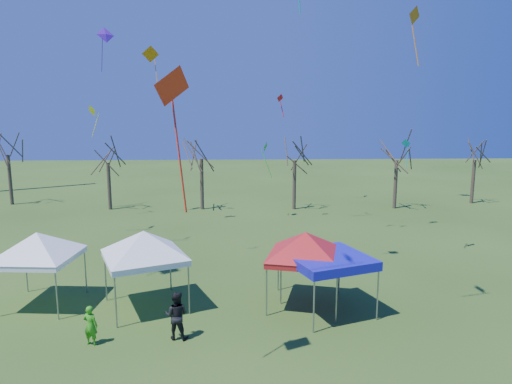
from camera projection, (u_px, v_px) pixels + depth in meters
ground at (218, 337)px, 17.87m from camera, size 140.00×140.00×0.00m
tree_0 at (6, 137)px, 42.82m from camera, size 3.83×3.83×8.44m
tree_1 at (107, 146)px, 40.69m from camera, size 3.42×3.42×7.54m
tree_2 at (201, 140)px, 40.70m from camera, size 3.71×3.71×8.18m
tree_3 at (295, 143)px, 40.78m from camera, size 3.59×3.59×7.91m
tree_4 at (398, 143)px, 41.14m from camera, size 3.58×3.58×7.89m
tree_5 at (476, 144)px, 43.59m from camera, size 3.39×3.39×7.46m
tent_white_west at (37, 237)px, 20.33m from camera, size 4.45×4.45×3.93m
tent_white_mid at (144, 236)px, 20.05m from camera, size 4.30×4.30×4.09m
tent_red at (306, 237)px, 20.29m from camera, size 4.34×4.34×3.96m
tent_blue at (328, 260)px, 19.74m from camera, size 4.18×4.18×2.57m
person_green at (91, 325)px, 17.13m from camera, size 0.64×0.51×1.54m
person_dark at (176, 315)px, 17.58m from camera, size 1.02×0.85×1.89m
kite_12 at (406, 144)px, 41.14m from camera, size 0.89×0.84×2.65m
kite_22 at (265, 148)px, 36.96m from camera, size 0.91×1.08×3.07m
kite_2 at (105, 35)px, 35.55m from camera, size 1.54×1.31×3.47m
kite_19 at (280, 99)px, 35.41m from camera, size 0.73×0.68×1.83m
kite_17 at (414, 16)px, 24.29m from camera, size 0.99×0.86×3.13m
kite_13 at (92, 111)px, 36.92m from camera, size 1.05×1.05×2.62m
kite_11 at (150, 54)px, 33.13m from camera, size 1.38×0.99×2.75m
kite_5 at (171, 87)px, 13.21m from camera, size 1.49×1.56×4.39m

